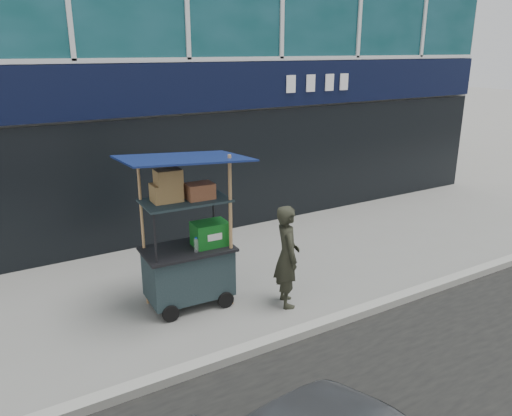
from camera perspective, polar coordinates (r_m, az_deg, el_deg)
ground at (r=7.08m, az=6.46°, el=-12.86°), size 80.00×80.00×0.00m
curb at (r=6.91m, az=7.50°, el=-13.13°), size 80.00×0.18×0.12m
vendor_cart at (r=7.22m, az=-7.67°, el=-5.13°), size 1.73×1.26×2.28m
vendor_man at (r=7.18m, az=3.57°, el=-5.50°), size 0.52×0.64×1.52m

